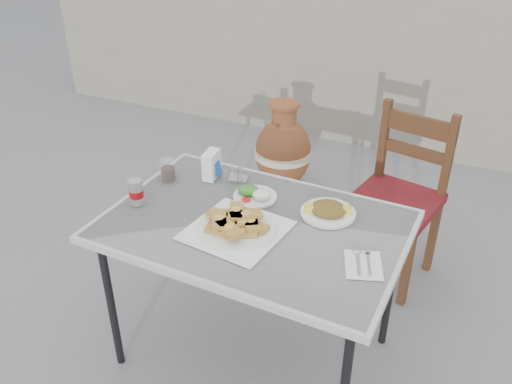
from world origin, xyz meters
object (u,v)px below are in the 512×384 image
at_px(napkin_holder, 212,165).
at_px(salad_chopped_plate, 328,210).
at_px(cafe_table, 254,233).
at_px(soda_can, 136,192).
at_px(salad_rice_plate, 254,194).
at_px(pide_plate, 236,224).
at_px(chair, 398,196).
at_px(terracotta_urn, 283,153).
at_px(cola_glass, 168,171).
at_px(condiment_caddy, 238,176).

bearing_deg(napkin_holder, salad_chopped_plate, -13.26).
distance_m(cafe_table, soda_can, 0.51).
bearing_deg(cafe_table, salad_rice_plate, 113.82).
bearing_deg(salad_chopped_plate, salad_rice_plate, -179.14).
height_order(pide_plate, chair, chair).
relative_size(cafe_table, terracotta_urn, 1.83).
distance_m(cola_glass, terracotta_urn, 1.28).
bearing_deg(soda_can, terracotta_urn, 86.89).
distance_m(cola_glass, napkin_holder, 0.19).
bearing_deg(pide_plate, cafe_table, 64.94).
height_order(cafe_table, cola_glass, cola_glass).
relative_size(condiment_caddy, chair, 0.11).
relative_size(pide_plate, napkin_holder, 3.11).
distance_m(salad_rice_plate, napkin_holder, 0.26).
relative_size(salad_chopped_plate, napkin_holder, 1.78).
xyz_separation_m(cafe_table, napkin_holder, (-0.32, 0.25, 0.11)).
bearing_deg(condiment_caddy, pide_plate, -64.76).
xyz_separation_m(cola_glass, chair, (0.90, 0.68, -0.28)).
xyz_separation_m(napkin_holder, terracotta_urn, (-0.09, 1.10, -0.46)).
relative_size(condiment_caddy, terracotta_urn, 0.15).
xyz_separation_m(pide_plate, soda_can, (-0.45, 0.01, 0.02)).
xyz_separation_m(soda_can, terracotta_urn, (0.08, 1.43, -0.46)).
bearing_deg(salad_rice_plate, cafe_table, -66.18).
bearing_deg(cola_glass, salad_chopped_plate, 1.73).
distance_m(pide_plate, salad_chopped_plate, 0.38).
bearing_deg(terracotta_urn, salad_rice_plate, -74.03).
distance_m(cafe_table, cola_glass, 0.51).
relative_size(salad_rice_plate, salad_chopped_plate, 0.84).
bearing_deg(napkin_holder, soda_can, -123.30).
relative_size(salad_rice_plate, condiment_caddy, 1.91).
bearing_deg(cafe_table, terracotta_urn, 106.99).
bearing_deg(napkin_holder, salad_rice_plate, -24.00).
relative_size(pide_plate, chair, 0.43).
bearing_deg(salad_rice_plate, soda_can, -149.93).
bearing_deg(condiment_caddy, napkin_holder, -167.96).
height_order(cola_glass, napkin_holder, napkin_holder).
height_order(salad_rice_plate, napkin_holder, napkin_holder).
relative_size(salad_rice_plate, cola_glass, 1.89).
bearing_deg(salad_rice_plate, condiment_caddy, 140.16).
xyz_separation_m(pide_plate, salad_chopped_plate, (0.28, 0.25, -0.01)).
bearing_deg(condiment_caddy, salad_rice_plate, -39.84).
distance_m(salad_rice_plate, soda_can, 0.48).
relative_size(pide_plate, condiment_caddy, 3.99).
distance_m(pide_plate, napkin_holder, 0.44).
bearing_deg(terracotta_urn, pide_plate, -75.24).
xyz_separation_m(pide_plate, cola_glass, (-0.45, 0.23, 0.01)).
relative_size(cafe_table, soda_can, 11.01).
height_order(cafe_table, salad_chopped_plate, salad_chopped_plate).
distance_m(pide_plate, soda_can, 0.46).
distance_m(salad_rice_plate, condiment_caddy, 0.17).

